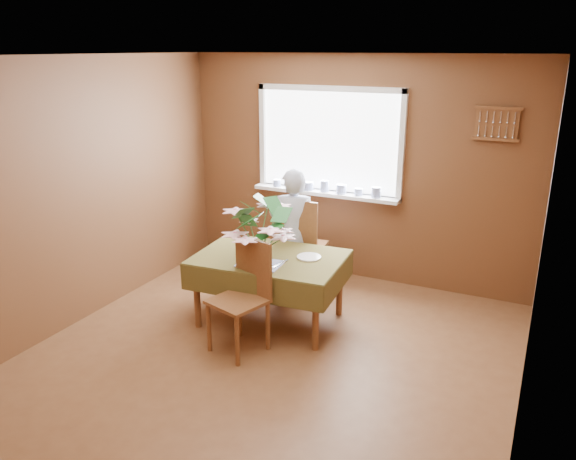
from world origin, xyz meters
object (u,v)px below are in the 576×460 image
at_px(chair_near, 245,291).
at_px(dining_table, 270,264).
at_px(seated_woman, 293,234).
at_px(chair_far, 300,243).
at_px(flower_bouquet, 258,228).

bearing_deg(chair_near, dining_table, 110.84).
bearing_deg(dining_table, seated_woman, 90.00).
relative_size(chair_far, chair_near, 1.08).
distance_m(dining_table, chair_far, 0.73).
bearing_deg(chair_far, seated_woman, 65.68).
relative_size(dining_table, flower_bouquet, 2.37).
xyz_separation_m(dining_table, flower_bouquet, (-0.01, -0.21, 0.42)).
bearing_deg(chair_near, seated_woman, 111.08).
bearing_deg(seated_woman, chair_near, 76.16).
height_order(dining_table, chair_far, chair_far).
xyz_separation_m(seated_woman, flower_bouquet, (0.04, -0.84, 0.32)).
bearing_deg(seated_woman, dining_table, 76.36).
bearing_deg(flower_bouquet, chair_far, 90.47).
height_order(seated_woman, flower_bouquet, seated_woman).
xyz_separation_m(dining_table, chair_near, (0.04, -0.54, -0.06)).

